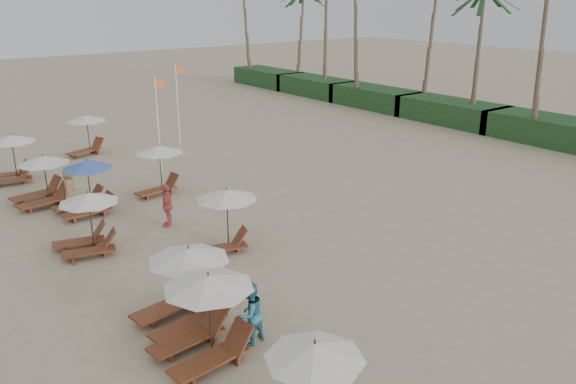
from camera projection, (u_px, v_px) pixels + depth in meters
ground at (388, 291)px, 18.09m from camera, size 160.00×160.00×0.00m
shrub_hedge at (452, 112)px, 41.37m from camera, size 3.20×53.00×1.60m
lounger_station_1 at (201, 319)px, 14.46m from camera, size 2.73×2.34×2.24m
lounger_station_2 at (181, 291)px, 15.98m from camera, size 2.80×2.30×2.23m
lounger_station_3 at (85, 223)px, 20.47m from camera, size 2.47×2.20×2.19m
lounger_station_4 at (83, 190)px, 24.13m from camera, size 2.54×2.08×2.29m
lounger_station_5 at (40, 182)px, 25.26m from camera, size 2.72×2.23×2.14m
lounger_station_6 at (10, 158)px, 28.23m from camera, size 2.60×2.33×2.33m
inland_station_0 at (225, 211)px, 20.54m from camera, size 2.54×2.24×2.22m
inland_station_1 at (158, 165)px, 26.49m from camera, size 2.68×2.24×2.22m
inland_station_2 at (85, 131)px, 33.06m from camera, size 2.76×2.24×2.22m
beachgoer_mid_a at (250, 314)px, 15.13m from camera, size 0.96×0.81×1.75m
beachgoer_far_a at (167, 205)px, 22.88m from camera, size 0.98×1.06×1.75m
beachgoer_far_b at (69, 187)px, 25.17m from camera, size 0.88×0.98×1.69m
flag_pole_near at (158, 120)px, 29.52m from camera, size 0.60×0.08×4.87m
flag_pole_far at (178, 100)px, 34.86m from camera, size 0.60×0.08×4.90m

